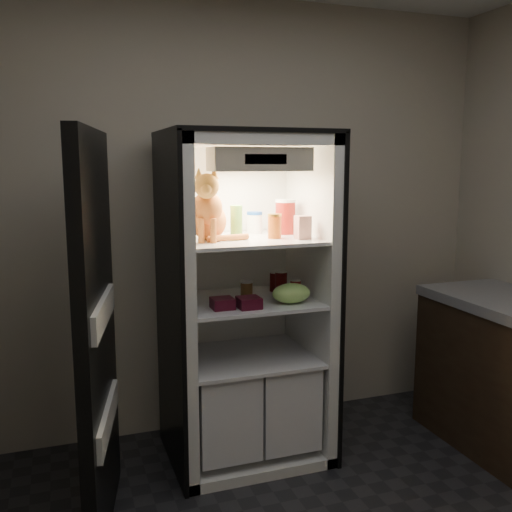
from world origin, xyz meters
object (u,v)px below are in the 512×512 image
Objects in this scene: soda_can_a at (275,282)px; grape_bag at (291,293)px; pepper_jar at (285,217)px; refrigerator at (244,322)px; tabby_cat at (208,213)px; condiment_jar at (247,289)px; soda_can_c at (296,290)px; salsa_jar at (275,226)px; parmesan_shaker at (236,221)px; berry_box_left at (222,303)px; soda_can_b at (281,283)px; berry_box_right at (249,303)px; cream_carton at (303,227)px; mayo_tub at (255,222)px.

grape_bag is at bearing -93.93° from soda_can_a.
refrigerator is at bearing -173.37° from pepper_jar.
tabby_cat is 4.09× the size of condiment_jar.
soda_can_c is at bearing 7.20° from tabby_cat.
salsa_jar is at bearing -112.30° from soda_can_a.
parmesan_shaker is 0.89× the size of pepper_jar.
parmesan_shaker reaches higher than berry_box_left.
parmesan_shaker is at bearing -151.90° from refrigerator.
pepper_jar reaches higher than soda_can_b.
salsa_jar is at bearing -43.42° from refrigerator.
refrigerator is 0.60m from salsa_jar.
berry_box_right is at bearing -138.20° from soda_can_b.
pepper_jar reaches higher than cream_carton.
mayo_tub reaches higher than soda_can_b.
mayo_tub is 1.13× the size of soda_can_c.
condiment_jar is 0.84× the size of berry_box_left.
salsa_jar reaches higher than berry_box_right.
mayo_tub is 0.51m from grape_bag.
soda_can_b reaches higher than berry_box_right.
refrigerator is at bearing 128.81° from condiment_jar.
parmesan_shaker is 1.34× the size of soda_can_b.
refrigerator is 0.31m from soda_can_a.
refrigerator is at bearing 146.90° from soda_can_c.
soda_can_c is (0.48, -0.08, -0.44)m from tabby_cat.
salsa_jar is 0.52m from berry_box_left.
soda_can_c is (0.14, -0.29, -0.36)m from mayo_tub.
refrigerator reaches higher than parmesan_shaker.
mayo_tub reaches higher than soda_can_c.
cream_carton is 0.96× the size of soda_can_b.
tabby_cat is 3.39× the size of soda_can_a.
soda_can_b is at bearing 0.58° from refrigerator.
refrigerator is 8.65× the size of grape_bag.
cream_carton is at bearing -36.73° from condiment_jar.
berry_box_right is at bearing -14.24° from berry_box_left.
soda_can_b is (-0.04, -0.03, -0.38)m from pepper_jar.
pepper_jar is at bearing -45.96° from soda_can_a.
soda_can_a is 0.23m from condiment_jar.
pepper_jar is 0.44m from soda_can_c.
refrigerator is 16.04× the size of berry_box_right.
pepper_jar reaches higher than salsa_jar.
tabby_cat is 1.95× the size of pepper_jar.
soda_can_a is at bearing -21.83° from mayo_tub.
soda_can_a is at bearing 86.07° from grape_bag.
refrigerator is at bearing 132.25° from grape_bag.
grape_bag is (-0.07, -0.01, -0.36)m from cream_carton.
parmesan_shaker is at bearing 142.08° from grape_bag.
berry_box_left is (-0.33, -0.09, -0.39)m from salsa_jar.
grape_bag is at bearing -0.73° from berry_box_left.
mayo_tub is at bearing 149.86° from pepper_jar.
berry_box_right is at bearing -113.44° from mayo_tub.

